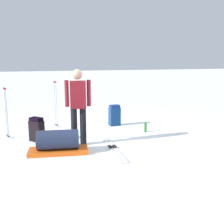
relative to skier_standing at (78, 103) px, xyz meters
name	(u,v)px	position (x,y,z in m)	size (l,w,h in m)	color
ground_plane	(112,141)	(0.05, -0.81, -0.95)	(80.00, 80.00, 0.00)	white
skier_standing	(78,103)	(0.00, 0.00, 0.00)	(0.27, 0.56, 1.70)	black
ski_pair_near	(112,147)	(-0.45, -0.64, -0.94)	(1.87, 0.30, 0.05)	silver
backpack_large_dark	(37,130)	(0.61, 0.88, -0.68)	(0.37, 0.37, 0.57)	black
backpack_bright	(115,115)	(1.46, -1.36, -0.66)	(0.23, 0.33, 0.61)	navy
ski_poles_planted_near	(6,110)	(1.09, 1.55, -0.26)	(0.19, 0.11, 1.25)	#B9B9B9
ski_poles_planted_far	(56,102)	(1.81, 0.28, -0.22)	(0.18, 0.10, 1.32)	#B6C0B7
gear_sled	(58,143)	(-0.39, 0.52, -0.73)	(0.65, 1.27, 0.49)	#EA5B15
thermos_bottle	(145,127)	(0.50, -1.90, -0.82)	(0.07, 0.07, 0.26)	#276D29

